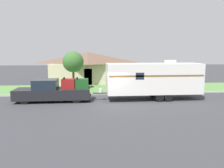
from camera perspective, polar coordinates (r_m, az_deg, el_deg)
ground_plane at (r=17.78m, az=-0.24°, el=-5.02°), size 120.00×120.00×0.00m
curb_strip at (r=21.42m, az=-1.19°, el=-2.59°), size 80.00×0.30×0.14m
lawn_strip at (r=25.02m, az=-1.84°, el=-1.19°), size 80.00×7.00×0.03m
house_across_street at (r=30.86m, az=-6.24°, el=4.53°), size 10.70×6.78×4.19m
pickup_truck at (r=18.97m, az=-14.93°, el=-1.78°), size 6.30×2.08×2.00m
travel_trailer at (r=19.36m, az=10.75°, el=1.47°), size 9.35×2.39×3.43m
mailbox at (r=23.59m, az=16.21°, el=0.56°), size 0.48×0.20×1.42m
tree_in_yard at (r=24.36m, az=-10.12°, el=5.68°), size 2.30×2.30×4.24m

